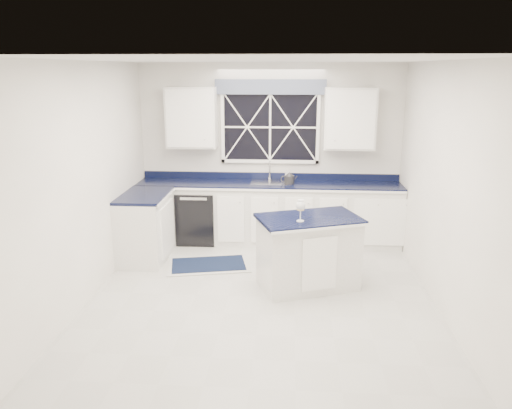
# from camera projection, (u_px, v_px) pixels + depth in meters

# --- Properties ---
(ground) EXTENTS (4.50, 4.50, 0.00)m
(ground) POSITION_uv_depth(u_px,v_px,m) (261.00, 297.00, 5.91)
(ground) COLOR #B6B6B1
(ground) RESTS_ON ground
(back_wall) EXTENTS (4.00, 0.10, 2.70)m
(back_wall) POSITION_uv_depth(u_px,v_px,m) (270.00, 153.00, 7.71)
(back_wall) COLOR white
(back_wall) RESTS_ON ground
(base_cabinets) EXTENTS (3.99, 1.60, 0.90)m
(base_cabinets) POSITION_uv_depth(u_px,v_px,m) (246.00, 217.00, 7.53)
(base_cabinets) COLOR white
(base_cabinets) RESTS_ON ground
(countertop) EXTENTS (3.98, 0.64, 0.04)m
(countertop) POSITION_uv_depth(u_px,v_px,m) (269.00, 184.00, 7.54)
(countertop) COLOR black
(countertop) RESTS_ON base_cabinets
(dishwasher) EXTENTS (0.60, 0.58, 0.82)m
(dishwasher) POSITION_uv_depth(u_px,v_px,m) (198.00, 215.00, 7.75)
(dishwasher) COLOR black
(dishwasher) RESTS_ON ground
(window) EXTENTS (1.65, 0.09, 1.26)m
(window) POSITION_uv_depth(u_px,v_px,m) (270.00, 122.00, 7.54)
(window) COLOR black
(window) RESTS_ON ground
(upper_cabinets) EXTENTS (3.10, 0.34, 0.90)m
(upper_cabinets) POSITION_uv_depth(u_px,v_px,m) (270.00, 118.00, 7.41)
(upper_cabinets) COLOR white
(upper_cabinets) RESTS_ON ground
(faucet) EXTENTS (0.05, 0.20, 0.30)m
(faucet) POSITION_uv_depth(u_px,v_px,m) (270.00, 170.00, 7.68)
(faucet) COLOR silver
(faucet) RESTS_ON countertop
(island) EXTENTS (1.37, 1.09, 0.89)m
(island) POSITION_uv_depth(u_px,v_px,m) (308.00, 252.00, 6.09)
(island) COLOR white
(island) RESTS_ON ground
(rug) EXTENTS (1.23, 0.89, 0.02)m
(rug) POSITION_uv_depth(u_px,v_px,m) (208.00, 265.00, 6.85)
(rug) COLOR #B4B4AF
(rug) RESTS_ON ground
(kettle) EXTENTS (0.25, 0.16, 0.18)m
(kettle) POSITION_uv_depth(u_px,v_px,m) (289.00, 178.00, 7.47)
(kettle) COLOR #2D2D2F
(kettle) RESTS_ON countertop
(wine_glass) EXTENTS (0.11, 0.11, 0.26)m
(wine_glass) POSITION_uv_depth(u_px,v_px,m) (301.00, 206.00, 5.77)
(wine_glass) COLOR white
(wine_glass) RESTS_ON island
(soap_bottle) EXTENTS (0.08, 0.08, 0.17)m
(soap_bottle) POSITION_uv_depth(u_px,v_px,m) (288.00, 175.00, 7.66)
(soap_bottle) COLOR silver
(soap_bottle) RESTS_ON countertop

